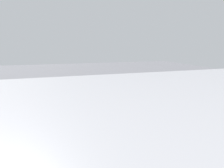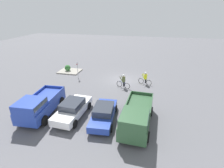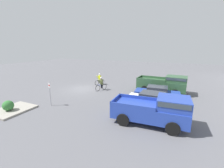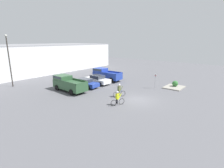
{
  "view_description": "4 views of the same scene",
  "coord_description": "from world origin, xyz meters",
  "px_view_note": "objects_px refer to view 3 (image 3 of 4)",
  "views": [
    {
      "loc": [
        6.67,
        26.72,
        6.94
      ],
      "look_at": [
        0.42,
        4.4,
        1.2
      ],
      "focal_mm": 24.0,
      "sensor_mm": 36.0,
      "label": 1
    },
    {
      "loc": [
        -3.48,
        21.38,
        8.77
      ],
      "look_at": [
        0.42,
        4.4,
        1.2
      ],
      "focal_mm": 28.0,
      "sensor_mm": 36.0,
      "label": 2
    },
    {
      "loc": [
        15.62,
        11.32,
        5.33
      ],
      "look_at": [
        0.42,
        4.4,
        1.2
      ],
      "focal_mm": 24.0,
      "sensor_mm": 36.0,
      "label": 3
    },
    {
      "loc": [
        -17.64,
        -10.12,
        7.04
      ],
      "look_at": [
        0.42,
        4.4,
        1.2
      ],
      "focal_mm": 28.0,
      "sensor_mm": 36.0,
      "label": 4
    }
  ],
  "objects_px": {
    "cyclist_0": "(101,83)",
    "fire_lane_sign": "(50,91)",
    "shrub": "(8,106)",
    "pickup_truck_1": "(155,109)",
    "pickup_truck_0": "(164,84)",
    "sedan_0": "(157,93)",
    "cyclist_1": "(100,79)",
    "sedan_1": "(152,101)"
  },
  "relations": [
    {
      "from": "cyclist_0",
      "to": "fire_lane_sign",
      "type": "relative_size",
      "value": 0.76
    },
    {
      "from": "shrub",
      "to": "fire_lane_sign",
      "type": "bearing_deg",
      "value": 140.46
    },
    {
      "from": "fire_lane_sign",
      "to": "pickup_truck_1",
      "type": "bearing_deg",
      "value": 92.82
    },
    {
      "from": "cyclist_0",
      "to": "pickup_truck_1",
      "type": "bearing_deg",
      "value": 51.17
    },
    {
      "from": "pickup_truck_1",
      "to": "cyclist_0",
      "type": "bearing_deg",
      "value": -128.83
    },
    {
      "from": "pickup_truck_1",
      "to": "pickup_truck_0",
      "type": "bearing_deg",
      "value": -178.47
    },
    {
      "from": "cyclist_0",
      "to": "shrub",
      "type": "bearing_deg",
      "value": -23.15
    },
    {
      "from": "cyclist_0",
      "to": "fire_lane_sign",
      "type": "height_order",
      "value": "fire_lane_sign"
    },
    {
      "from": "sedan_0",
      "to": "cyclist_0",
      "type": "relative_size",
      "value": 2.68
    },
    {
      "from": "pickup_truck_1",
      "to": "cyclist_1",
      "type": "xyz_separation_m",
      "value": [
        -8.58,
        -9.16,
        -0.27
      ]
    },
    {
      "from": "pickup_truck_1",
      "to": "sedan_0",
      "type": "bearing_deg",
      "value": -173.51
    },
    {
      "from": "sedan_1",
      "to": "cyclist_1",
      "type": "bearing_deg",
      "value": -124.25
    },
    {
      "from": "pickup_truck_1",
      "to": "fire_lane_sign",
      "type": "bearing_deg",
      "value": -87.18
    },
    {
      "from": "cyclist_0",
      "to": "shrub",
      "type": "relative_size",
      "value": 2.0
    },
    {
      "from": "shrub",
      "to": "pickup_truck_1",
      "type": "bearing_deg",
      "value": 104.72
    },
    {
      "from": "fire_lane_sign",
      "to": "sedan_1",
      "type": "bearing_deg",
      "value": 110.41
    },
    {
      "from": "pickup_truck_0",
      "to": "cyclist_0",
      "type": "xyz_separation_m",
      "value": [
        2.27,
        -7.35,
        -0.22
      ]
    },
    {
      "from": "sedan_1",
      "to": "sedan_0",
      "type": "bearing_deg",
      "value": 179.65
    },
    {
      "from": "cyclist_1",
      "to": "shrub",
      "type": "xyz_separation_m",
      "value": [
        11.59,
        -2.3,
        -0.26
      ]
    },
    {
      "from": "cyclist_0",
      "to": "fire_lane_sign",
      "type": "bearing_deg",
      "value": -15.25
    },
    {
      "from": "pickup_truck_0",
      "to": "shrub",
      "type": "relative_size",
      "value": 6.56
    },
    {
      "from": "sedan_1",
      "to": "cyclist_0",
      "type": "distance_m",
      "value": 7.67
    },
    {
      "from": "cyclist_0",
      "to": "cyclist_1",
      "type": "xyz_separation_m",
      "value": [
        -2.48,
        -1.59,
        -0.02
      ]
    },
    {
      "from": "pickup_truck_1",
      "to": "cyclist_1",
      "type": "bearing_deg",
      "value": -133.1
    },
    {
      "from": "pickup_truck_0",
      "to": "pickup_truck_1",
      "type": "height_order",
      "value": "pickup_truck_1"
    },
    {
      "from": "cyclist_1",
      "to": "cyclist_0",
      "type": "bearing_deg",
      "value": 32.69
    },
    {
      "from": "sedan_0",
      "to": "pickup_truck_1",
      "type": "bearing_deg",
      "value": 6.49
    },
    {
      "from": "cyclist_1",
      "to": "fire_lane_sign",
      "type": "relative_size",
      "value": 0.73
    },
    {
      "from": "pickup_truck_0",
      "to": "pickup_truck_1",
      "type": "xyz_separation_m",
      "value": [
        8.36,
        0.22,
        0.02
      ]
    },
    {
      "from": "sedan_0",
      "to": "sedan_1",
      "type": "distance_m",
      "value": 2.8
    },
    {
      "from": "pickup_truck_0",
      "to": "cyclist_0",
      "type": "height_order",
      "value": "pickup_truck_0"
    },
    {
      "from": "sedan_1",
      "to": "shrub",
      "type": "bearing_deg",
      "value": -61.83
    },
    {
      "from": "shrub",
      "to": "sedan_1",
      "type": "bearing_deg",
      "value": 118.17
    },
    {
      "from": "pickup_truck_0",
      "to": "cyclist_1",
      "type": "relative_size",
      "value": 3.4
    },
    {
      "from": "sedan_0",
      "to": "cyclist_0",
      "type": "bearing_deg",
      "value": -94.24
    },
    {
      "from": "pickup_truck_1",
      "to": "cyclist_0",
      "type": "xyz_separation_m",
      "value": [
        -6.09,
        -7.57,
        -0.25
      ]
    },
    {
      "from": "sedan_0",
      "to": "sedan_1",
      "type": "relative_size",
      "value": 1.0
    },
    {
      "from": "fire_lane_sign",
      "to": "shrub",
      "type": "distance_m",
      "value": 3.4
    },
    {
      "from": "cyclist_1",
      "to": "pickup_truck_1",
      "type": "bearing_deg",
      "value": 46.9
    },
    {
      "from": "cyclist_1",
      "to": "shrub",
      "type": "height_order",
      "value": "cyclist_1"
    },
    {
      "from": "cyclist_0",
      "to": "cyclist_1",
      "type": "relative_size",
      "value": 1.04
    },
    {
      "from": "cyclist_0",
      "to": "fire_lane_sign",
      "type": "xyz_separation_m",
      "value": [
        6.55,
        -1.79,
        0.51
      ]
    }
  ]
}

